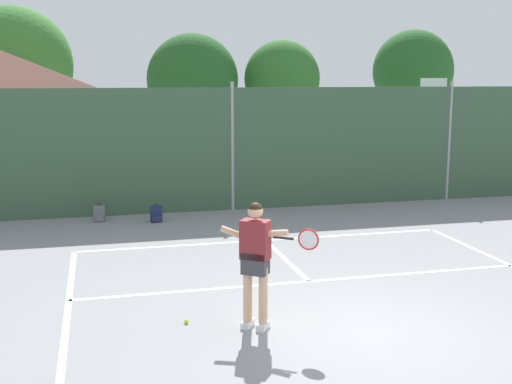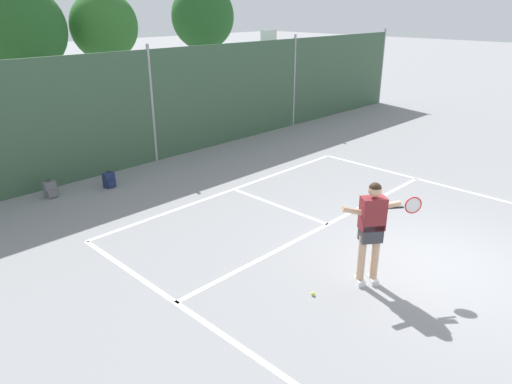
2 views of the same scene
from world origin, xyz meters
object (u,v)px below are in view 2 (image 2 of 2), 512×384
Objects in this scene: tennis_ball at (313,294)px; backpack_navy at (109,180)px; backpack_grey at (50,190)px; tennis_player at (372,225)px; basketball_hoop at (268,61)px.

backpack_navy is (0.20, 6.93, 0.16)m from tennis_ball.
tennis_ball is at bearing -91.66° from backpack_navy.
backpack_grey is at bearing 99.16° from tennis_ball.
tennis_ball is at bearing 156.14° from tennis_player.
tennis_player is at bearing -84.13° from backpack_navy.
backpack_navy is (1.38, -0.41, 0.00)m from backpack_grey.
backpack_grey and backpack_navy have the same top height.
tennis_player is 4.01× the size of backpack_grey.
backpack_grey is at bearing 163.50° from backpack_navy.
tennis_player reaches higher than backpack_navy.
backpack_grey is (-1.18, 7.34, 0.16)m from tennis_ball.
tennis_ball is 6.93m from backpack_navy.
basketball_hoop is 13.16m from tennis_player.
backpack_navy is (-0.76, 7.35, -0.92)m from tennis_player.
backpack_navy is at bearing -16.50° from backpack_grey.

